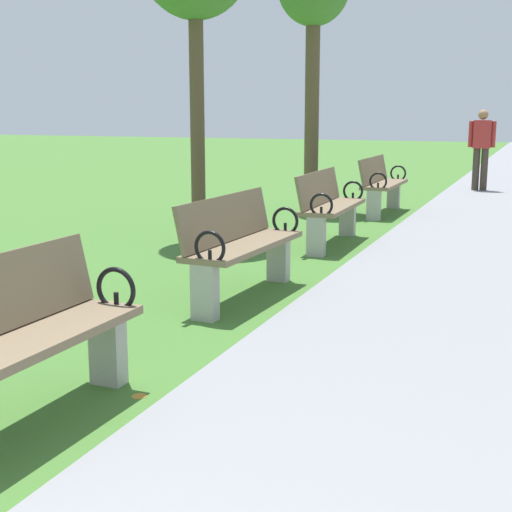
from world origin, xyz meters
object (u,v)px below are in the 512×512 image
park_bench_5 (381,183)px  park_bench_3 (240,244)px  park_bench_2 (13,341)px  pedestrian_walking (481,145)px  park_bench_4 (329,206)px

park_bench_5 → park_bench_3: bearing=-90.0°
park_bench_2 → pedestrian_walking: size_ratio=0.99×
park_bench_4 → park_bench_3: bearing=-90.0°
park_bench_4 → park_bench_5: (-0.00, 2.95, 0.00)m
park_bench_3 → park_bench_4: 2.77m
park_bench_4 → pedestrian_walking: pedestrian_walking is taller
pedestrian_walking → park_bench_4: bearing=-99.3°
park_bench_4 → park_bench_2: bearing=-90.0°
park_bench_3 → pedestrian_walking: bearing=83.3°
park_bench_2 → park_bench_3: (0.00, 2.93, 0.00)m
park_bench_4 → park_bench_5: 2.95m
park_bench_2 → park_bench_5: bearing=90.0°
pedestrian_walking → park_bench_5: bearing=-105.8°
park_bench_5 → pedestrian_walking: pedestrian_walking is taller
park_bench_2 → park_bench_5: (-0.00, 8.65, 0.00)m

